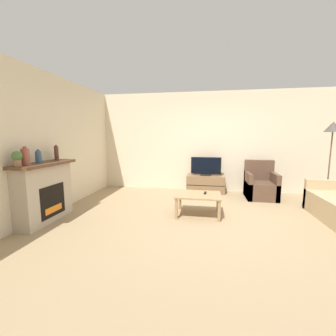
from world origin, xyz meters
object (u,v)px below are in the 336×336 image
(armchair, at_px, (260,186))
(coffee_table, at_px, (198,197))
(mantel_vase_right, at_px, (56,153))
(potted_plant, at_px, (17,158))
(remote, at_px, (205,193))
(mantel_vase_centre_left, at_px, (39,157))
(floor_lamp, at_px, (333,132))
(tv_stand, at_px, (206,184))
(fireplace, at_px, (44,192))
(mantel_vase_left, at_px, (25,156))
(tv, at_px, (206,167))

(armchair, height_order, coffee_table, armchair)
(mantel_vase_right, relative_size, potted_plant, 1.25)
(potted_plant, xyz_separation_m, coffee_table, (2.64, 1.31, -0.83))
(remote, bearing_deg, mantel_vase_centre_left, -156.54)
(remote, height_order, floor_lamp, floor_lamp)
(potted_plant, bearing_deg, tv_stand, 48.59)
(fireplace, bearing_deg, mantel_vase_centre_left, -79.75)
(potted_plant, bearing_deg, mantel_vase_right, 90.00)
(mantel_vase_left, bearing_deg, remote, 24.06)
(fireplace, xyz_separation_m, mantel_vase_centre_left, (0.02, -0.09, 0.63))
(potted_plant, distance_m, coffee_table, 3.07)
(fireplace, relative_size, remote, 8.04)
(mantel_vase_right, xyz_separation_m, floor_lamp, (5.44, 1.64, 0.40))
(potted_plant, relative_size, floor_lamp, 0.13)
(armchair, bearing_deg, mantel_vase_right, -154.89)
(remote, xyz_separation_m, floor_lamp, (2.66, 1.14, 1.17))
(fireplace, xyz_separation_m, tv, (2.78, 2.61, 0.15))
(fireplace, relative_size, coffee_table, 1.45)
(potted_plant, relative_size, remote, 1.52)
(mantel_vase_centre_left, bearing_deg, mantel_vase_right, 90.00)
(armchair, relative_size, coffee_table, 1.07)
(tv_stand, relative_size, coffee_table, 1.18)
(mantel_vase_centre_left, xyz_separation_m, tv, (2.76, 2.70, -0.48))
(mantel_vase_left, xyz_separation_m, floor_lamp, (5.44, 2.38, 0.39))
(fireplace, height_order, coffee_table, fireplace)
(fireplace, bearing_deg, mantel_vase_left, -87.41)
(mantel_vase_left, relative_size, mantel_vase_right, 1.04)
(tv, relative_size, floor_lamp, 0.44)
(tv_stand, bearing_deg, mantel_vase_left, -132.84)
(tv, distance_m, remote, 1.76)
(mantel_vase_left, distance_m, tv, 4.10)
(tv_stand, distance_m, coffee_table, 1.83)
(mantel_vase_right, distance_m, floor_lamp, 5.69)
(mantel_vase_left, relative_size, mantel_vase_centre_left, 1.27)
(remote, bearing_deg, tv_stand, 94.66)
(tv_stand, bearing_deg, remote, -89.67)
(armchair, relative_size, remote, 5.95)
(mantel_vase_right, height_order, floor_lamp, floor_lamp)
(mantel_vase_right, bearing_deg, coffee_table, 9.09)
(mantel_vase_right, relative_size, remote, 1.90)
(coffee_table, distance_m, floor_lamp, 3.29)
(fireplace, height_order, tv, fireplace)
(mantel_vase_centre_left, height_order, armchair, mantel_vase_centre_left)
(fireplace, xyz_separation_m, floor_lamp, (5.45, 2.01, 1.05))
(coffee_table, bearing_deg, tv_stand, 86.23)
(mantel_vase_right, bearing_deg, tv, 39.05)
(floor_lamp, bearing_deg, mantel_vase_left, -156.37)
(coffee_table, bearing_deg, remote, 31.47)
(floor_lamp, bearing_deg, tv_stand, 167.32)
(tv_stand, bearing_deg, fireplace, -136.79)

